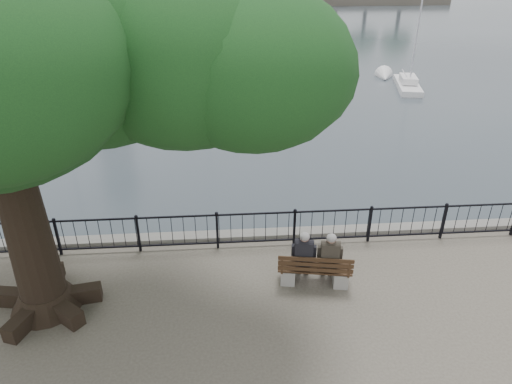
{
  "coord_description": "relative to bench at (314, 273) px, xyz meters",
  "views": [
    {
      "loc": [
        -0.76,
        -7.48,
        6.81
      ],
      "look_at": [
        0.0,
        2.5,
        1.6
      ],
      "focal_mm": 32.0,
      "sensor_mm": 36.0,
      "label": 1
    }
  ],
  "objects": [
    {
      "name": "harbor",
      "position": [
        -1.22,
        2.15,
        -0.81
      ],
      "size": [
        260.0,
        260.0,
        1.2
      ],
      "color": "#615F59",
      "rests_on": "ground"
    },
    {
      "name": "railing",
      "position": [
        -1.22,
        1.65,
        0.25
      ],
      "size": [
        22.06,
        0.06,
        1.0
      ],
      "color": "black",
      "rests_on": "ground"
    },
    {
      "name": "bench",
      "position": [
        0.0,
        0.0,
        0.0
      ],
      "size": [
        1.74,
        0.78,
        0.89
      ],
      "color": "gray",
      "rests_on": "ground"
    },
    {
      "name": "person_left",
      "position": [
        -0.25,
        0.14,
        0.34
      ],
      "size": [
        0.47,
        0.74,
        1.41
      ],
      "color": "black",
      "rests_on": "ground"
    },
    {
      "name": "person_right",
      "position": [
        0.32,
        0.04,
        0.34
      ],
      "size": [
        0.47,
        0.74,
        1.41
      ],
      "color": "black",
      "rests_on": "ground"
    },
    {
      "name": "tree",
      "position": [
        -5.15,
        -0.2,
        5.19
      ],
      "size": [
        10.23,
        7.14,
        8.35
      ],
      "color": "black",
      "rests_on": "ground"
    },
    {
      "name": "lion_monument",
      "position": [
        0.78,
        49.09,
        0.84
      ],
      "size": [
        5.8,
        5.8,
        8.61
      ],
      "color": "#615F59",
      "rests_on": "ground"
    },
    {
      "name": "sailboat_a",
      "position": [
        -10.0,
        14.64,
        -1.0
      ],
      "size": [
        1.51,
        5.2,
        10.2
      ],
      "color": "white",
      "rests_on": "ground"
    },
    {
      "name": "sailboat_b",
      "position": [
        -3.04,
        22.68,
        -0.97
      ],
      "size": [
        2.17,
        4.98,
        10.81
      ],
      "color": "white",
      "rests_on": "ground"
    },
    {
      "name": "sailboat_c",
      "position": [
        2.34,
        18.61,
        -1.0
      ],
      "size": [
        2.06,
        4.78,
        9.78
      ],
      "color": "white",
      "rests_on": "ground"
    },
    {
      "name": "sailboat_d",
      "position": [
        10.27,
        20.75,
        -1.04
      ],
      "size": [
        2.35,
        4.89,
        7.96
      ],
      "color": "white",
      "rests_on": "ground"
    },
    {
      "name": "sailboat_f",
      "position": [
        1.44,
        32.89,
        -1.01
      ],
      "size": [
        3.07,
        5.28,
        9.71
      ],
      "color": "white",
      "rests_on": "ground"
    },
    {
      "name": "sailboat_g",
      "position": [
        4.02,
        38.08,
        -0.99
      ],
      "size": [
        3.79,
        6.22,
        11.34
      ],
      "color": "white",
      "rests_on": "ground"
    },
    {
      "name": "sailboat_h",
      "position": [
        -5.44,
        35.43,
        -0.94
      ],
      "size": [
        3.26,
        5.69,
        12.92
      ],
      "color": "white",
      "rests_on": "ground"
    }
  ]
}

